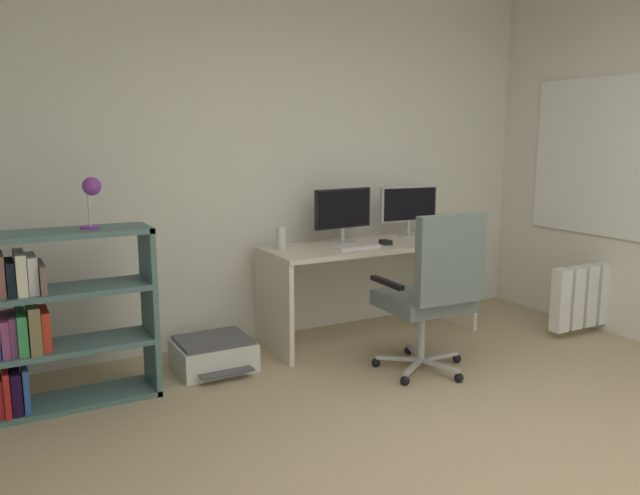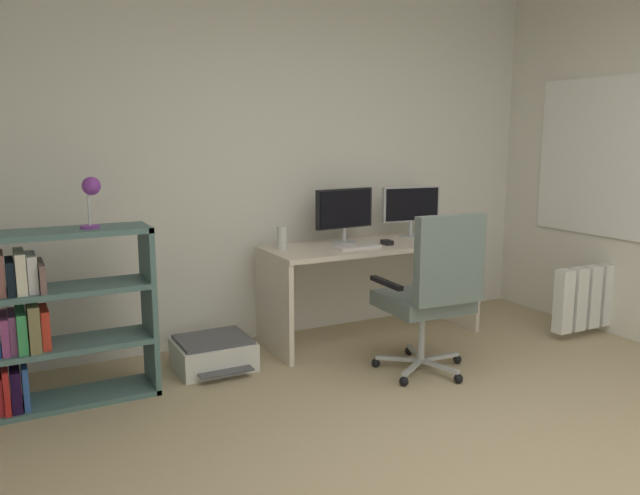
{
  "view_description": "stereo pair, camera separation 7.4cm",
  "coord_description": "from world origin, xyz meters",
  "px_view_note": "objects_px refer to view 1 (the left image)",
  "views": [
    {
      "loc": [
        -2.03,
        -1.59,
        1.54
      ],
      "look_at": [
        -0.04,
        2.03,
        0.8
      ],
      "focal_mm": 35.13,
      "sensor_mm": 36.0,
      "label": 1
    },
    {
      "loc": [
        -1.96,
        -1.62,
        1.54
      ],
      "look_at": [
        -0.04,
        2.03,
        0.8
      ],
      "focal_mm": 35.13,
      "sensor_mm": 36.0,
      "label": 2
    }
  ],
  "objects_px": {
    "monitor_secondary": "(409,206)",
    "keyboard": "(357,247)",
    "monitor_main": "(343,211)",
    "office_chair": "(433,289)",
    "desk": "(370,267)",
    "desk_lamp": "(91,193)",
    "computer_mouse": "(386,242)",
    "desktop_speaker": "(281,238)",
    "bookshelf": "(49,321)",
    "printer": "(213,354)",
    "radiator": "(594,294)"
  },
  "relations": [
    {
      "from": "monitor_secondary",
      "to": "keyboard",
      "type": "height_order",
      "value": "monitor_secondary"
    },
    {
      "from": "monitor_main",
      "to": "keyboard",
      "type": "bearing_deg",
      "value": -97.84
    },
    {
      "from": "monitor_secondary",
      "to": "office_chair",
      "type": "distance_m",
      "value": 1.2
    },
    {
      "from": "desk",
      "to": "desk_lamp",
      "type": "bearing_deg",
      "value": -174.43
    },
    {
      "from": "keyboard",
      "to": "desk_lamp",
      "type": "height_order",
      "value": "desk_lamp"
    },
    {
      "from": "keyboard",
      "to": "computer_mouse",
      "type": "relative_size",
      "value": 3.4
    },
    {
      "from": "monitor_secondary",
      "to": "office_chair",
      "type": "height_order",
      "value": "monitor_secondary"
    },
    {
      "from": "monitor_secondary",
      "to": "computer_mouse",
      "type": "height_order",
      "value": "monitor_secondary"
    },
    {
      "from": "desk_lamp",
      "to": "monitor_secondary",
      "type": "bearing_deg",
      "value": 7.53
    },
    {
      "from": "desktop_speaker",
      "to": "office_chair",
      "type": "relative_size",
      "value": 0.16
    },
    {
      "from": "computer_mouse",
      "to": "desk_lamp",
      "type": "distance_m",
      "value": 2.15
    },
    {
      "from": "bookshelf",
      "to": "printer",
      "type": "bearing_deg",
      "value": 7.38
    },
    {
      "from": "desk",
      "to": "bookshelf",
      "type": "xyz_separation_m",
      "value": [
        -2.29,
        -0.2,
        -0.05
      ]
    },
    {
      "from": "desk",
      "to": "computer_mouse",
      "type": "relative_size",
      "value": 16.66
    },
    {
      "from": "computer_mouse",
      "to": "bookshelf",
      "type": "xyz_separation_m",
      "value": [
        -2.37,
        -0.1,
        -0.25
      ]
    },
    {
      "from": "monitor_main",
      "to": "printer",
      "type": "distance_m",
      "value": 1.44
    },
    {
      "from": "desk_lamp",
      "to": "printer",
      "type": "relative_size",
      "value": 0.57
    },
    {
      "from": "office_chair",
      "to": "bookshelf",
      "type": "height_order",
      "value": "office_chair"
    },
    {
      "from": "desk",
      "to": "computer_mouse",
      "type": "distance_m",
      "value": 0.23
    },
    {
      "from": "desk",
      "to": "monitor_main",
      "type": "bearing_deg",
      "value": 142.48
    },
    {
      "from": "monitor_main",
      "to": "office_chair",
      "type": "distance_m",
      "value": 1.07
    },
    {
      "from": "bookshelf",
      "to": "computer_mouse",
      "type": "bearing_deg",
      "value": 2.42
    },
    {
      "from": "desktop_speaker",
      "to": "radiator",
      "type": "bearing_deg",
      "value": -19.46
    },
    {
      "from": "desktop_speaker",
      "to": "bookshelf",
      "type": "relative_size",
      "value": 0.17
    },
    {
      "from": "keyboard",
      "to": "printer",
      "type": "distance_m",
      "value": 1.26
    },
    {
      "from": "desk",
      "to": "bookshelf",
      "type": "distance_m",
      "value": 2.3
    },
    {
      "from": "monitor_main",
      "to": "desktop_speaker",
      "type": "height_order",
      "value": "monitor_main"
    },
    {
      "from": "monitor_secondary",
      "to": "desk_lamp",
      "type": "bearing_deg",
      "value": -172.47
    },
    {
      "from": "desk",
      "to": "desktop_speaker",
      "type": "relative_size",
      "value": 9.8
    },
    {
      "from": "monitor_secondary",
      "to": "radiator",
      "type": "xyz_separation_m",
      "value": [
        1.18,
        -0.88,
        -0.68
      ]
    },
    {
      "from": "printer",
      "to": "desk",
      "type": "bearing_deg",
      "value": 2.98
    },
    {
      "from": "keyboard",
      "to": "bookshelf",
      "type": "height_order",
      "value": "bookshelf"
    },
    {
      "from": "keyboard",
      "to": "computer_mouse",
      "type": "bearing_deg",
      "value": 3.97
    },
    {
      "from": "desk",
      "to": "monitor_secondary",
      "type": "distance_m",
      "value": 0.63
    },
    {
      "from": "radiator",
      "to": "office_chair",
      "type": "bearing_deg",
      "value": -176.13
    },
    {
      "from": "office_chair",
      "to": "desktop_speaker",
      "type": "bearing_deg",
      "value": 123.35
    },
    {
      "from": "monitor_main",
      "to": "radiator",
      "type": "xyz_separation_m",
      "value": [
        1.8,
        -0.88,
        -0.68
      ]
    },
    {
      "from": "bookshelf",
      "to": "desk_lamp",
      "type": "distance_m",
      "value": 0.77
    },
    {
      "from": "desktop_speaker",
      "to": "printer",
      "type": "xyz_separation_m",
      "value": [
        -0.58,
        -0.15,
        -0.72
      ]
    },
    {
      "from": "monitor_main",
      "to": "computer_mouse",
      "type": "xyz_separation_m",
      "value": [
        0.24,
        -0.23,
        -0.23
      ]
    },
    {
      "from": "monitor_main",
      "to": "bookshelf",
      "type": "distance_m",
      "value": 2.2
    },
    {
      "from": "monitor_main",
      "to": "desktop_speaker",
      "type": "xyz_separation_m",
      "value": [
        -0.54,
        -0.05,
        -0.16
      ]
    },
    {
      "from": "keyboard",
      "to": "printer",
      "type": "height_order",
      "value": "keyboard"
    },
    {
      "from": "monitor_secondary",
      "to": "desktop_speaker",
      "type": "bearing_deg",
      "value": -177.65
    },
    {
      "from": "desk",
      "to": "desk_lamp",
      "type": "height_order",
      "value": "desk_lamp"
    },
    {
      "from": "desk",
      "to": "printer",
      "type": "relative_size",
      "value": 3.24
    },
    {
      "from": "keyboard",
      "to": "printer",
      "type": "bearing_deg",
      "value": 174.69
    },
    {
      "from": "desk",
      "to": "desktop_speaker",
      "type": "height_order",
      "value": "desktop_speaker"
    },
    {
      "from": "monitor_main",
      "to": "bookshelf",
      "type": "relative_size",
      "value": 0.49
    },
    {
      "from": "office_chair",
      "to": "radiator",
      "type": "bearing_deg",
      "value": 3.87
    }
  ]
}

